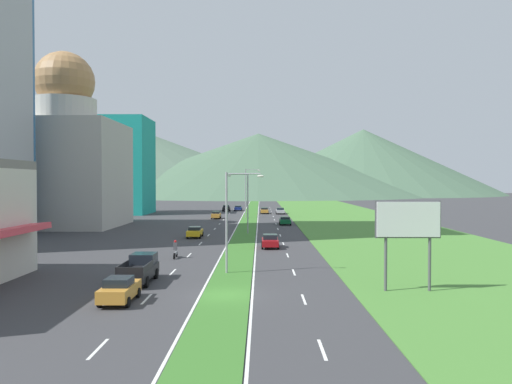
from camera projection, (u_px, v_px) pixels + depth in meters
name	position (u px, v px, depth m)	size (l,w,h in m)	color
ground_plane	(226.00, 296.00, 32.83)	(600.00, 600.00, 0.00)	#38383A
grass_median	(248.00, 222.00, 92.82)	(3.20, 240.00, 0.06)	#387028
grass_verge_right	(358.00, 222.00, 92.63)	(24.00, 240.00, 0.06)	#477F33
lane_dash_left_1	(98.00, 349.00, 22.39)	(0.16, 2.80, 0.01)	silver
lane_dash_left_2	(147.00, 299.00, 31.89)	(0.16, 2.80, 0.01)	silver
lane_dash_left_3	(173.00, 272.00, 41.39)	(0.16, 2.80, 0.01)	silver
lane_dash_left_4	(189.00, 255.00, 50.90)	(0.16, 2.80, 0.01)	silver
lane_dash_left_5	(200.00, 244.00, 60.40)	(0.16, 2.80, 0.01)	silver
lane_dash_left_6	(209.00, 235.00, 69.90)	(0.16, 2.80, 0.01)	silver
lane_dash_left_7	(215.00, 229.00, 79.41)	(0.16, 2.80, 0.01)	silver
lane_dash_left_8	(220.00, 224.00, 88.91)	(0.16, 2.80, 0.01)	silver
lane_dash_left_9	(224.00, 220.00, 98.41)	(0.16, 2.80, 0.01)	silver
lane_dash_left_10	(227.00, 216.00, 107.91)	(0.16, 2.80, 0.01)	silver
lane_dash_left_11	(230.00, 214.00, 117.42)	(0.16, 2.80, 0.01)	silver
lane_dash_left_12	(232.00, 211.00, 126.92)	(0.16, 2.80, 0.01)	silver
lane_dash_left_13	(234.00, 209.00, 136.42)	(0.16, 2.80, 0.01)	silver
lane_dash_left_14	(236.00, 207.00, 145.93)	(0.16, 2.80, 0.01)	silver
lane_dash_right_1	(322.00, 349.00, 22.30)	(0.16, 2.80, 0.01)	silver
lane_dash_right_2	(304.00, 299.00, 31.80)	(0.16, 2.80, 0.01)	silver
lane_dash_right_3	(294.00, 272.00, 41.30)	(0.16, 2.80, 0.01)	silver
lane_dash_right_4	(288.00, 255.00, 50.80)	(0.16, 2.80, 0.01)	silver
lane_dash_right_5	(283.00, 244.00, 60.31)	(0.16, 2.80, 0.01)	silver
lane_dash_right_6	(280.00, 235.00, 69.81)	(0.16, 2.80, 0.01)	silver
lane_dash_right_7	(278.00, 229.00, 79.31)	(0.16, 2.80, 0.01)	silver
lane_dash_right_8	(276.00, 224.00, 88.82)	(0.16, 2.80, 0.01)	silver
lane_dash_right_9	(274.00, 220.00, 98.32)	(0.16, 2.80, 0.01)	silver
lane_dash_right_10	(273.00, 216.00, 107.82)	(0.16, 2.80, 0.01)	silver
lane_dash_right_11	(272.00, 214.00, 117.32)	(0.16, 2.80, 0.01)	silver
lane_dash_right_12	(271.00, 211.00, 126.83)	(0.16, 2.80, 0.01)	silver
lane_dash_right_13	(271.00, 209.00, 136.33)	(0.16, 2.80, 0.01)	silver
lane_dash_right_14	(270.00, 207.00, 145.83)	(0.16, 2.80, 0.01)	silver
edge_line_median_left	(239.00, 222.00, 92.83)	(0.16, 240.00, 0.01)	silver
edge_line_median_right	(258.00, 222.00, 92.80)	(0.16, 240.00, 0.01)	silver
domed_building	(65.00, 158.00, 83.74)	(18.38, 18.38, 29.67)	#B7B2A8
midrise_colored	(119.00, 166.00, 116.95)	(14.33, 14.33, 22.69)	teal
hill_far_left	(129.00, 160.00, 320.64)	(237.34, 237.34, 43.54)	#516B56
hill_far_center	(258.00, 164.00, 292.16)	(202.80, 202.80, 36.23)	#47664C
hill_far_right	(363.00, 162.00, 306.03)	(163.23, 163.23, 40.23)	#47664C
street_lamp_near	(231.00, 214.00, 40.69)	(3.19, 0.44, 8.42)	#99999E
street_lamp_mid	(245.00, 199.00, 71.97)	(3.06, 0.28, 8.86)	#99999E
street_lamp_far	(247.00, 190.00, 103.20)	(3.22, 0.32, 10.31)	#99999E
billboard_roadside	(408.00, 224.00, 33.90)	(4.53, 0.28, 6.33)	#4C4C51
car_0	(195.00, 232.00, 67.15)	(1.96, 4.22, 1.49)	yellow
car_1	(270.00, 241.00, 56.68)	(2.00, 4.15, 1.54)	maroon
car_2	(264.00, 210.00, 117.40)	(1.98, 4.55, 1.44)	#C6842D
car_3	(280.00, 211.00, 116.22)	(2.03, 4.63, 1.46)	#B2B2B7
car_4	(119.00, 290.00, 31.01)	(1.93, 4.08, 1.61)	#C6842D
car_5	(216.00, 215.00, 101.28)	(1.85, 4.39, 1.55)	#C6842D
car_6	(285.00, 221.00, 87.00)	(2.03, 4.21, 1.40)	#0C5128
car_7	(226.00, 208.00, 127.46)	(1.91, 4.51, 1.57)	black
car_8	(238.00, 208.00, 129.06)	(2.02, 4.37, 1.36)	navy
pickup_truck_0	(140.00, 269.00, 37.34)	(2.18, 5.40, 2.00)	black
motorcycle_rider	(175.00, 251.00, 49.00)	(0.36, 2.00, 1.80)	black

